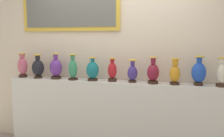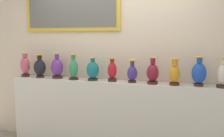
% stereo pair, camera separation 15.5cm
% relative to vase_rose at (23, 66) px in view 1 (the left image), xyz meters
% --- Properties ---
extents(display_shelf, '(3.16, 0.29, 1.05)m').
position_rel_vase_rose_xyz_m(display_shelf, '(1.44, 0.03, -0.70)').
color(display_shelf, silver).
rests_on(display_shelf, ground_plane).
extents(back_wall, '(5.03, 0.14, 3.14)m').
position_rel_vase_rose_xyz_m(back_wall, '(1.43, 0.24, 0.35)').
color(back_wall, beige).
rests_on(back_wall, ground_plane).
extents(vase_rose, '(0.15, 0.15, 0.38)m').
position_rel_vase_rose_xyz_m(vase_rose, '(0.00, 0.00, 0.00)').
color(vase_rose, '#382319').
rests_on(vase_rose, display_shelf).
extents(vase_onyx, '(0.18, 0.18, 0.37)m').
position_rel_vase_rose_xyz_m(vase_onyx, '(0.28, -0.01, -0.02)').
color(vase_onyx, '#382319').
rests_on(vase_onyx, display_shelf).
extents(vase_violet, '(0.18, 0.18, 0.39)m').
position_rel_vase_rose_xyz_m(vase_violet, '(0.57, 0.01, -0.01)').
color(vase_violet, '#382319').
rests_on(vase_violet, display_shelf).
extents(vase_jade, '(0.14, 0.14, 0.38)m').
position_rel_vase_rose_xyz_m(vase_jade, '(0.86, -0.02, -0.01)').
color(vase_jade, '#382319').
rests_on(vase_jade, display_shelf).
extents(vase_teal, '(0.18, 0.18, 0.34)m').
position_rel_vase_rose_xyz_m(vase_teal, '(1.16, -0.00, -0.03)').
color(vase_teal, '#382319').
rests_on(vase_teal, display_shelf).
extents(vase_crimson, '(0.13, 0.13, 0.33)m').
position_rel_vase_rose_xyz_m(vase_crimson, '(1.45, 0.01, -0.03)').
color(vase_crimson, '#382319').
rests_on(vase_crimson, display_shelf).
extents(vase_indigo, '(0.14, 0.14, 0.32)m').
position_rel_vase_rose_xyz_m(vase_indigo, '(1.74, 0.01, -0.04)').
color(vase_indigo, '#382319').
rests_on(vase_indigo, display_shelf).
extents(vase_burgundy, '(0.16, 0.16, 0.36)m').
position_rel_vase_rose_xyz_m(vase_burgundy, '(2.02, -0.01, -0.03)').
color(vase_burgundy, '#382319').
rests_on(vase_burgundy, display_shelf).
extents(vase_amber, '(0.13, 0.13, 0.35)m').
position_rel_vase_rose_xyz_m(vase_amber, '(2.31, -0.01, -0.02)').
color(vase_amber, '#382319').
rests_on(vase_amber, display_shelf).
extents(vase_sapphire, '(0.18, 0.18, 0.38)m').
position_rel_vase_rose_xyz_m(vase_sapphire, '(2.61, 0.02, -0.01)').
color(vase_sapphire, '#382319').
rests_on(vase_sapphire, display_shelf).
extents(vase_ivory, '(0.15, 0.15, 0.37)m').
position_rel_vase_rose_xyz_m(vase_ivory, '(2.89, 0.01, -0.01)').
color(vase_ivory, '#382319').
rests_on(vase_ivory, display_shelf).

